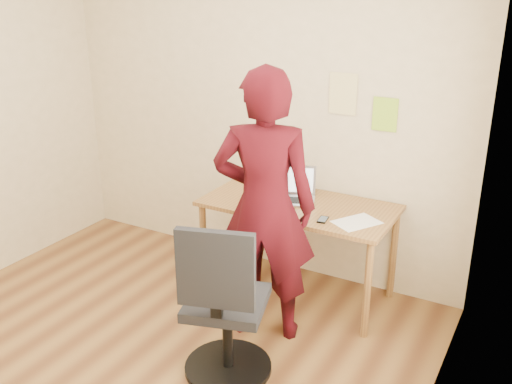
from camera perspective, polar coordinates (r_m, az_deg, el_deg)
The scene contains 10 objects.
room at distance 3.20m, azimuth -15.51°, elevation 2.84°, with size 3.58×3.58×2.78m.
desk at distance 4.21m, azimuth 4.27°, elevation -2.26°, with size 1.40×0.70×0.74m.
laptop at distance 4.24m, azimuth 3.73°, elevation -0.07°, with size 0.40×0.37×0.23m.
paper_sheet at distance 3.91m, azimuth 10.04°, elevation -2.99°, with size 0.21×0.30×0.00m, color white.
phone at distance 3.91m, azimuth 6.71°, elevation -2.75°, with size 0.07×0.12×0.01m.
wall_note_left at distance 4.46m, azimuth 1.56°, elevation 10.23°, with size 0.21×0.00×0.30m, color #EDDA8D.
wall_note_mid at distance 4.22m, azimuth 8.69°, elevation 9.69°, with size 0.21×0.00×0.30m, color #EDDA8D.
wall_note_right at distance 4.15m, azimuth 12.77°, elevation 7.57°, with size 0.18×0.00×0.24m, color #9FD630.
office_chair at distance 3.42m, azimuth -3.22°, elevation -12.01°, with size 0.57×0.58×1.04m.
person at distance 3.64m, azimuth 0.86°, elevation -1.57°, with size 0.66×0.44×1.82m, color #38070D.
Camera 1 is at (2.17, -2.15, 2.29)m, focal length 40.00 mm.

